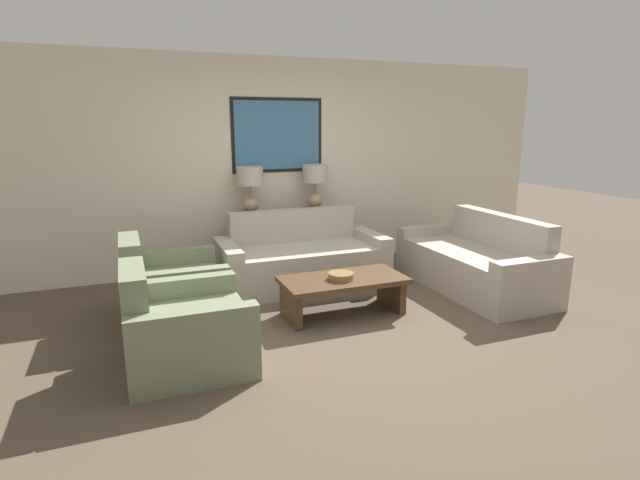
% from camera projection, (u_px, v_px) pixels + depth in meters
% --- Properties ---
extents(ground_plane, '(20.00, 20.00, 0.00)m').
position_uv_depth(ground_plane, '(357.00, 333.00, 4.51)').
color(ground_plane, brown).
extents(back_wall, '(7.90, 0.12, 2.65)m').
position_uv_depth(back_wall, '(277.00, 164.00, 6.40)').
color(back_wall, beige).
rests_on(back_wall, ground_plane).
extents(console_table, '(1.27, 0.37, 0.75)m').
position_uv_depth(console_table, '(284.00, 241.00, 6.38)').
color(console_table, '#332319').
rests_on(console_table, ground_plane).
extents(table_lamp_left, '(0.32, 0.32, 0.58)m').
position_uv_depth(table_lamp_left, '(250.00, 183.00, 6.06)').
color(table_lamp_left, tan).
rests_on(table_lamp_left, console_table).
extents(table_lamp_right, '(0.32, 0.32, 0.58)m').
position_uv_depth(table_lamp_right, '(315.00, 180.00, 6.36)').
color(table_lamp_right, tan).
rests_on(table_lamp_right, console_table).
extents(couch_by_back_wall, '(1.90, 0.88, 0.84)m').
position_uv_depth(couch_by_back_wall, '(301.00, 260.00, 5.81)').
color(couch_by_back_wall, '#ADA393').
rests_on(couch_by_back_wall, ground_plane).
extents(couch_by_side, '(0.88, 1.90, 0.84)m').
position_uv_depth(couch_by_side, '(476.00, 264.00, 5.67)').
color(couch_by_side, '#ADA393').
rests_on(couch_by_side, ground_plane).
extents(coffee_table, '(1.21, 0.61, 0.38)m').
position_uv_depth(coffee_table, '(343.00, 287.00, 4.89)').
color(coffee_table, '#4C331E').
rests_on(coffee_table, ground_plane).
extents(decorative_bowl, '(0.25, 0.25, 0.06)m').
position_uv_depth(decorative_bowl, '(341.00, 276.00, 4.81)').
color(decorative_bowl, olive).
rests_on(decorative_bowl, coffee_table).
extents(armchair_near_back_wall, '(0.92, 0.95, 0.82)m').
position_uv_depth(armchair_near_back_wall, '(170.00, 290.00, 4.79)').
color(armchair_near_back_wall, '#707A5B').
rests_on(armchair_near_back_wall, ground_plane).
extents(armchair_near_camera, '(0.92, 0.95, 0.82)m').
position_uv_depth(armchair_near_camera, '(183.00, 331.00, 3.86)').
color(armchair_near_camera, '#707A5B').
rests_on(armchair_near_camera, ground_plane).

